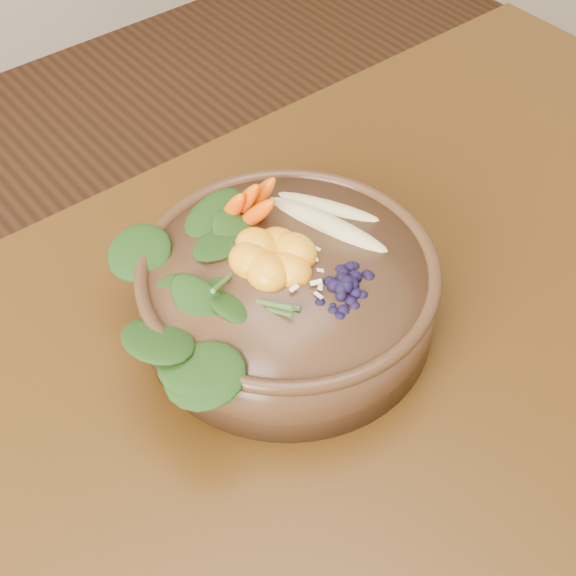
{
  "coord_description": "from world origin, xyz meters",
  "views": [
    {
      "loc": [
        -0.22,
        -0.26,
        1.38
      ],
      "look_at": [
        0.11,
        0.15,
        0.8
      ],
      "focal_mm": 50.0,
      "sensor_mm": 36.0,
      "label": 1
    }
  ],
  "objects_px": {
    "banana_halves": "(328,205)",
    "mandarin_cluster": "(273,247)",
    "kale_heap": "(207,256)",
    "blueberry_pile": "(346,274)",
    "carrot_cluster": "(248,177)",
    "dining_table": "(296,537)",
    "stoneware_bowl": "(288,295)"
  },
  "relations": [
    {
      "from": "carrot_cluster",
      "to": "blueberry_pile",
      "type": "bearing_deg",
      "value": -109.55
    },
    {
      "from": "dining_table",
      "to": "blueberry_pile",
      "type": "relative_size",
      "value": 11.89
    },
    {
      "from": "banana_halves",
      "to": "mandarin_cluster",
      "type": "bearing_deg",
      "value": 170.25
    },
    {
      "from": "kale_heap",
      "to": "carrot_cluster",
      "type": "xyz_separation_m",
      "value": [
        0.09,
        0.05,
        0.02
      ]
    },
    {
      "from": "stoneware_bowl",
      "to": "blueberry_pile",
      "type": "height_order",
      "value": "blueberry_pile"
    },
    {
      "from": "carrot_cluster",
      "to": "mandarin_cluster",
      "type": "xyz_separation_m",
      "value": [
        -0.03,
        -0.07,
        -0.02
      ]
    },
    {
      "from": "kale_heap",
      "to": "blueberry_pile",
      "type": "xyz_separation_m",
      "value": [
        0.09,
        -0.1,
        -0.0
      ]
    },
    {
      "from": "banana_halves",
      "to": "blueberry_pile",
      "type": "distance_m",
      "value": 0.1
    },
    {
      "from": "dining_table",
      "to": "blueberry_pile",
      "type": "xyz_separation_m",
      "value": [
        0.14,
        0.1,
        0.19
      ]
    },
    {
      "from": "carrot_cluster",
      "to": "blueberry_pile",
      "type": "height_order",
      "value": "carrot_cluster"
    },
    {
      "from": "stoneware_bowl",
      "to": "kale_heap",
      "type": "distance_m",
      "value": 0.1
    },
    {
      "from": "carrot_cluster",
      "to": "banana_halves",
      "type": "bearing_deg",
      "value": -66.94
    },
    {
      "from": "stoneware_bowl",
      "to": "mandarin_cluster",
      "type": "xyz_separation_m",
      "value": [
        -0.0,
        0.02,
        0.06
      ]
    },
    {
      "from": "kale_heap",
      "to": "banana_halves",
      "type": "relative_size",
      "value": 1.13
    },
    {
      "from": "mandarin_cluster",
      "to": "blueberry_pile",
      "type": "distance_m",
      "value": 0.08
    },
    {
      "from": "carrot_cluster",
      "to": "banana_halves",
      "type": "xyz_separation_m",
      "value": [
        0.06,
        -0.06,
        -0.03
      ]
    },
    {
      "from": "blueberry_pile",
      "to": "carrot_cluster",
      "type": "bearing_deg",
      "value": 90.45
    },
    {
      "from": "carrot_cluster",
      "to": "dining_table",
      "type": "bearing_deg",
      "value": -139.04
    },
    {
      "from": "kale_heap",
      "to": "mandarin_cluster",
      "type": "relative_size",
      "value": 2.07
    },
    {
      "from": "carrot_cluster",
      "to": "mandarin_cluster",
      "type": "bearing_deg",
      "value": -129.81
    },
    {
      "from": "dining_table",
      "to": "banana_halves",
      "type": "bearing_deg",
      "value": 44.18
    },
    {
      "from": "stoneware_bowl",
      "to": "blueberry_pile",
      "type": "bearing_deg",
      "value": -67.14
    },
    {
      "from": "carrot_cluster",
      "to": "mandarin_cluster",
      "type": "distance_m",
      "value": 0.08
    },
    {
      "from": "stoneware_bowl",
      "to": "carrot_cluster",
      "type": "relative_size",
      "value": 3.62
    },
    {
      "from": "kale_heap",
      "to": "banana_halves",
      "type": "bearing_deg",
      "value": -3.55
    },
    {
      "from": "kale_heap",
      "to": "blueberry_pile",
      "type": "bearing_deg",
      "value": -48.2
    },
    {
      "from": "stoneware_bowl",
      "to": "mandarin_cluster",
      "type": "distance_m",
      "value": 0.06
    },
    {
      "from": "kale_heap",
      "to": "banana_halves",
      "type": "distance_m",
      "value": 0.14
    },
    {
      "from": "carrot_cluster",
      "to": "banana_halves",
      "type": "distance_m",
      "value": 0.08
    },
    {
      "from": "carrot_cluster",
      "to": "kale_heap",
      "type": "bearing_deg",
      "value": -169.49
    },
    {
      "from": "stoneware_bowl",
      "to": "kale_heap",
      "type": "xyz_separation_m",
      "value": [
        -0.06,
        0.04,
        0.06
      ]
    },
    {
      "from": "stoneware_bowl",
      "to": "dining_table",
      "type": "bearing_deg",
      "value": -126.55
    }
  ]
}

